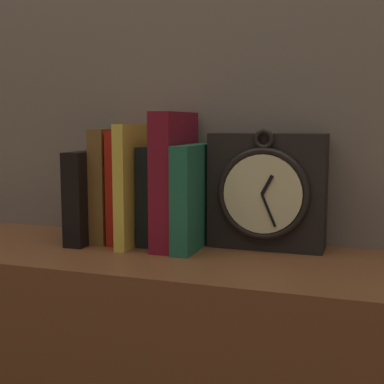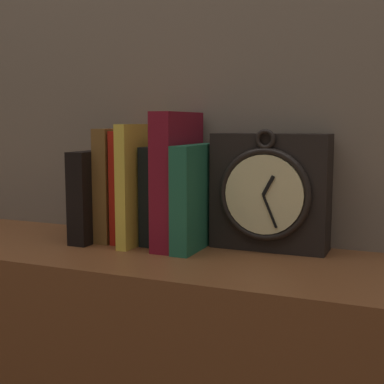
# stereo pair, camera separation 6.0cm
# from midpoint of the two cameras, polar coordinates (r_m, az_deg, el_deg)

# --- Properties ---
(wall_back) EXTENTS (6.00, 0.05, 2.60)m
(wall_back) POSITION_cam_midpoint_polar(r_m,az_deg,el_deg) (1.05, 1.50, 14.77)
(wall_back) COLOR #756656
(wall_back) RESTS_ON ground_plane
(clock) EXTENTS (0.20, 0.08, 0.21)m
(clock) POSITION_cam_midpoint_polar(r_m,az_deg,el_deg) (0.95, 6.20, 0.07)
(clock) COLOR black
(clock) RESTS_ON bookshelf
(book_slot0_black) EXTENTS (0.04, 0.16, 0.17)m
(book_slot0_black) POSITION_cam_midpoint_polar(r_m,az_deg,el_deg) (1.04, -12.19, -0.39)
(book_slot0_black) COLOR black
(book_slot0_black) RESTS_ON bookshelf
(book_slot1_brown) EXTENTS (0.03, 0.13, 0.21)m
(book_slot1_brown) POSITION_cam_midpoint_polar(r_m,az_deg,el_deg) (1.03, -10.22, 0.78)
(book_slot1_brown) COLOR brown
(book_slot1_brown) RESTS_ON bookshelf
(book_slot2_red) EXTENTS (0.03, 0.13, 0.21)m
(book_slot2_red) POSITION_cam_midpoint_polar(r_m,az_deg,el_deg) (1.02, -8.59, 0.60)
(book_slot2_red) COLOR #AF1A0F
(book_slot2_red) RESTS_ON bookshelf
(book_slot3_yellow) EXTENTS (0.02, 0.16, 0.22)m
(book_slot3_yellow) POSITION_cam_midpoint_polar(r_m,az_deg,el_deg) (0.99, -7.58, 0.80)
(book_slot3_yellow) COLOR yellow
(book_slot3_yellow) RESTS_ON bookshelf
(book_slot4_black) EXTENTS (0.04, 0.12, 0.18)m
(book_slot4_black) POSITION_cam_midpoint_polar(r_m,az_deg,el_deg) (1.00, -5.33, -0.30)
(book_slot4_black) COLOR black
(book_slot4_black) RESTS_ON bookshelf
(book_slot5_maroon) EXTENTS (0.04, 0.15, 0.24)m
(book_slot5_maroon) POSITION_cam_midpoint_polar(r_m,az_deg,el_deg) (0.96, -3.65, 1.29)
(book_slot5_maroon) COLOR maroon
(book_slot5_maroon) RESTS_ON bookshelf
(book_slot6_green) EXTENTS (0.03, 0.16, 0.19)m
(book_slot6_green) POSITION_cam_midpoint_polar(r_m,az_deg,el_deg) (0.95, -1.63, -0.51)
(book_slot6_green) COLOR #206246
(book_slot6_green) RESTS_ON bookshelf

